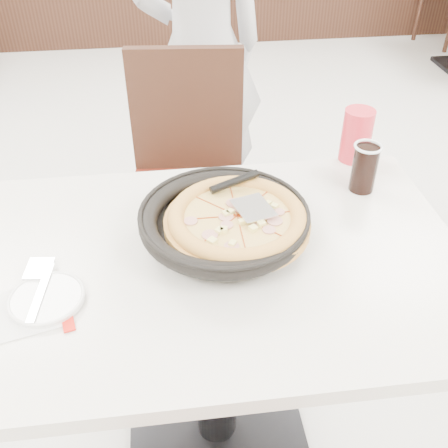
{
  "coord_description": "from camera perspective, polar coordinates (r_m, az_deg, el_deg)",
  "views": [
    {
      "loc": [
        -0.33,
        -1.18,
        1.57
      ],
      "look_at": [
        -0.21,
        -0.19,
        0.8
      ],
      "focal_mm": 42.0,
      "sensor_mm": 36.0,
      "label": 1
    }
  ],
  "objects": [
    {
      "name": "side_plate",
      "position": [
        1.19,
        -18.73,
        -7.74
      ],
      "size": [
        0.17,
        0.17,
        0.01
      ],
      "primitive_type": "cylinder",
      "rotation": [
        0.0,
        0.0,
        0.11
      ],
      "color": "white",
      "rests_on": "napkin"
    },
    {
      "name": "pizza_pan",
      "position": [
        1.26,
        0.0,
        -0.29
      ],
      "size": [
        0.38,
        0.38,
        0.01
      ],
      "primitive_type": "cylinder",
      "rotation": [
        0.0,
        0.0,
        0.11
      ],
      "color": "black",
      "rests_on": "trivet"
    },
    {
      "name": "pizza_server",
      "position": [
        1.24,
        3.21,
        1.78
      ],
      "size": [
        0.11,
        0.12,
        0.0
      ],
      "primitive_type": "cube",
      "rotation": [
        0.0,
        0.0,
        0.28
      ],
      "color": "silver",
      "rests_on": "pizza"
    },
    {
      "name": "pizza",
      "position": [
        1.24,
        1.43,
        0.12
      ],
      "size": [
        0.38,
        0.38,
        0.02
      ],
      "primitive_type": "cylinder",
      "rotation": [
        0.0,
        0.0,
        0.11
      ],
      "color": "gold",
      "rests_on": "pizza_pan"
    },
    {
      "name": "red_cup",
      "position": [
        1.62,
        14.23,
        9.34
      ],
      "size": [
        0.1,
        0.1,
        0.16
      ],
      "primitive_type": "cylinder",
      "rotation": [
        0.0,
        0.0,
        0.11
      ],
      "color": "red",
      "rests_on": "main_table"
    },
    {
      "name": "trivet",
      "position": [
        1.27,
        2.51,
        -1.57
      ],
      "size": [
        0.13,
        0.13,
        0.04
      ],
      "primitive_type": "cylinder",
      "rotation": [
        0.0,
        0.0,
        0.11
      ],
      "color": "black",
      "rests_on": "main_table"
    },
    {
      "name": "floor",
      "position": [
        1.99,
        5.45,
        -14.66
      ],
      "size": [
        7.0,
        7.0,
        0.0
      ],
      "primitive_type": "plane",
      "color": "beige",
      "rests_on": "ground"
    },
    {
      "name": "chair_far",
      "position": [
        1.95,
        -3.95,
        3.5
      ],
      "size": [
        0.46,
        0.46,
        0.95
      ],
      "primitive_type": null,
      "rotation": [
        0.0,
        0.0,
        3.05
      ],
      "color": "black",
      "rests_on": "floor"
    },
    {
      "name": "cola_glass",
      "position": [
        1.49,
        15.02,
        5.8
      ],
      "size": [
        0.07,
        0.07,
        0.13
      ],
      "primitive_type": "cylinder",
      "rotation": [
        0.0,
        0.0,
        0.11
      ],
      "color": "black",
      "rests_on": "main_table"
    },
    {
      "name": "fork",
      "position": [
        1.2,
        -19.31,
        -6.97
      ],
      "size": [
        0.03,
        0.18,
        0.0
      ],
      "primitive_type": "cube",
      "rotation": [
        0.0,
        0.0,
        -0.1
      ],
      "color": "silver",
      "rests_on": "side_plate"
    },
    {
      "name": "napkin",
      "position": [
        1.19,
        -20.51,
        -8.72
      ],
      "size": [
        0.18,
        0.18,
        0.0
      ],
      "primitive_type": "cube",
      "rotation": [
        0.0,
        0.0,
        0.25
      ],
      "color": "silver",
      "rests_on": "main_table"
    },
    {
      "name": "diner_person",
      "position": [
        2.34,
        -2.54,
        18.44
      ],
      "size": [
        0.66,
        0.51,
        1.6
      ],
      "primitive_type": "imported",
      "rotation": [
        0.0,
        0.0,
        3.38
      ],
      "color": "#B8B9BE",
      "rests_on": "floor"
    },
    {
      "name": "main_table",
      "position": [
        1.52,
        -0.91,
        -14.2
      ],
      "size": [
        1.28,
        0.92,
        0.75
      ],
      "primitive_type": null,
      "rotation": [
        0.0,
        0.0,
        0.11
      ],
      "color": "silver",
      "rests_on": "floor"
    }
  ]
}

